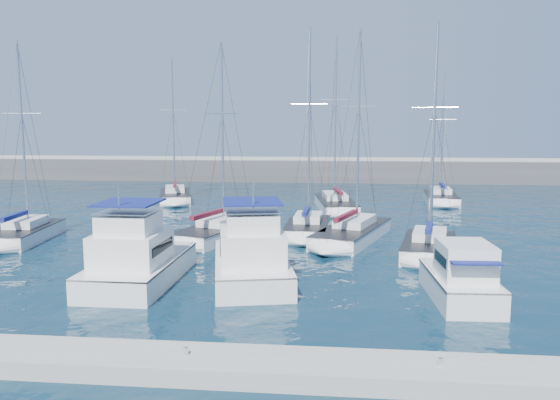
# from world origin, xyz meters

# --- Properties ---
(ground) EXTENTS (220.00, 220.00, 0.00)m
(ground) POSITION_xyz_m (0.00, 0.00, 0.00)
(ground) COLOR black
(ground) RESTS_ON ground
(breakwater) EXTENTS (160.00, 6.00, 4.45)m
(breakwater) POSITION_xyz_m (0.00, 52.00, 1.05)
(breakwater) COLOR #424244
(breakwater) RESTS_ON ground
(dock) EXTENTS (40.00, 2.20, 0.60)m
(dock) POSITION_xyz_m (0.00, -11.00, 0.30)
(dock) COLOR gray
(dock) RESTS_ON ground
(dock_cleat_centre) EXTENTS (0.16, 0.16, 0.25)m
(dock_cleat_centre) POSITION_xyz_m (0.00, -11.00, 0.72)
(dock_cleat_centre) COLOR silver
(dock_cleat_centre) RESTS_ON dock
(dock_cleat_near_stbd) EXTENTS (0.16, 0.16, 0.25)m
(dock_cleat_near_stbd) POSITION_xyz_m (8.00, -11.00, 0.72)
(dock_cleat_near_stbd) COLOR silver
(dock_cleat_near_stbd) RESTS_ON dock
(motor_yacht_port_inner) EXTENTS (3.78, 8.25, 4.69)m
(motor_yacht_port_inner) POSITION_xyz_m (-5.17, -1.40, 1.13)
(motor_yacht_port_inner) COLOR silver
(motor_yacht_port_inner) RESTS_ON ground
(motor_yacht_stbd_inner) EXTENTS (5.45, 9.10, 4.69)m
(motor_yacht_stbd_inner) POSITION_xyz_m (0.49, -0.39, 1.13)
(motor_yacht_stbd_inner) COLOR silver
(motor_yacht_stbd_inner) RESTS_ON ground
(motor_yacht_stbd_outer) EXTENTS (2.85, 5.93, 3.20)m
(motor_yacht_stbd_outer) POSITION_xyz_m (10.46, -2.60, 0.94)
(motor_yacht_stbd_outer) COLOR silver
(motor_yacht_stbd_outer) RESTS_ON ground
(sailboat_mid_a) EXTENTS (3.83, 7.68, 14.00)m
(sailboat_mid_a) POSITION_xyz_m (-16.74, 7.89, 0.52)
(sailboat_mid_a) COLOR silver
(sailboat_mid_a) RESTS_ON ground
(sailboat_mid_b) EXTENTS (5.57, 8.99, 14.05)m
(sailboat_mid_b) POSITION_xyz_m (-3.48, 9.95, 0.51)
(sailboat_mid_b) COLOR silver
(sailboat_mid_b) RESTS_ON ground
(sailboat_mid_c) EXTENTS (3.23, 7.19, 15.20)m
(sailboat_mid_c) POSITION_xyz_m (2.76, 11.88, 0.55)
(sailboat_mid_c) COLOR silver
(sailboat_mid_c) RESTS_ON ground
(sailboat_mid_d) EXTENTS (6.10, 10.04, 14.82)m
(sailboat_mid_d) POSITION_xyz_m (5.99, 10.51, 0.51)
(sailboat_mid_d) COLOR silver
(sailboat_mid_d) RESTS_ON ground
(sailboat_mid_e) EXTENTS (4.42, 7.39, 14.42)m
(sailboat_mid_e) POSITION_xyz_m (10.53, 6.30, 0.53)
(sailboat_mid_e) COLOR silver
(sailboat_mid_e) RESTS_ON ground
(sailboat_back_a) EXTENTS (5.45, 9.29, 15.38)m
(sailboat_back_a) POSITION_xyz_m (-12.24, 28.86, 0.52)
(sailboat_back_a) COLOR silver
(sailboat_back_a) RESTS_ON ground
(sailboat_back_b) EXTENTS (4.41, 9.98, 16.69)m
(sailboat_back_b) POSITION_xyz_m (4.78, 24.64, 0.53)
(sailboat_back_b) COLOR silver
(sailboat_back_b) RESTS_ON ground
(sailboat_back_c) EXTENTS (3.72, 8.16, 13.71)m
(sailboat_back_c) POSITION_xyz_m (15.70, 30.38, 0.51)
(sailboat_back_c) COLOR silver
(sailboat_back_c) RESTS_ON ground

